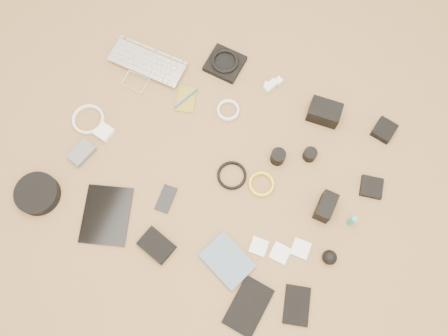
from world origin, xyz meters
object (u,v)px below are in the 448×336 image
at_px(headphone_case, 38,194).
at_px(paperback, 214,274).
at_px(laptop, 142,71).
at_px(dslr_camera, 324,112).
at_px(tablet, 106,215).
at_px(phone, 166,199).

bearing_deg(headphone_case, paperback, -0.84).
height_order(laptop, dslr_camera, dslr_camera).
xyz_separation_m(tablet, paperback, (0.51, -0.04, 0.00)).
height_order(phone, paperback, paperback).
distance_m(tablet, phone, 0.25).
xyz_separation_m(dslr_camera, paperback, (-0.18, -0.82, -0.03)).
xyz_separation_m(laptop, headphone_case, (-0.14, -0.69, 0.01)).
relative_size(dslr_camera, paperback, 0.72).
distance_m(tablet, paperback, 0.51).
bearing_deg(tablet, phone, 21.11).
xyz_separation_m(headphone_case, paperback, (0.81, -0.01, -0.02)).
xyz_separation_m(tablet, headphone_case, (-0.30, -0.03, 0.02)).
height_order(laptop, paperback, laptop).
xyz_separation_m(dslr_camera, phone, (-0.48, -0.62, -0.04)).
bearing_deg(dslr_camera, phone, -131.53).
relative_size(phone, headphone_case, 0.64).
distance_m(headphone_case, paperback, 0.81).
xyz_separation_m(laptop, phone, (0.35, -0.50, -0.01)).
bearing_deg(laptop, tablet, -74.48).
bearing_deg(headphone_case, phone, 21.00).
bearing_deg(phone, paperback, -36.47).
relative_size(dslr_camera, headphone_case, 0.76).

